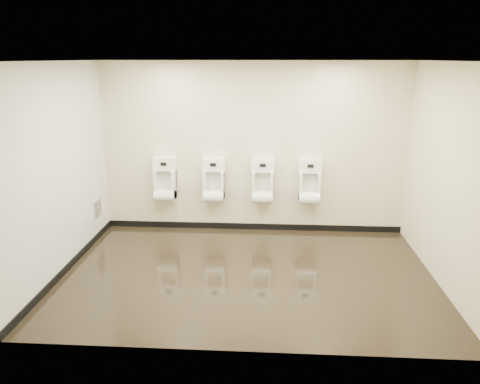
% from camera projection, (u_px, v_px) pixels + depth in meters
% --- Properties ---
extents(ground, '(5.00, 3.50, 0.00)m').
position_uv_depth(ground, '(247.00, 274.00, 6.37)').
color(ground, black).
rests_on(ground, ground).
extents(ceiling, '(5.00, 3.50, 0.00)m').
position_uv_depth(ceiling, '(248.00, 61.00, 5.60)').
color(ceiling, white).
extents(back_wall, '(5.00, 0.02, 2.80)m').
position_uv_depth(back_wall, '(253.00, 149.00, 7.66)').
color(back_wall, beige).
rests_on(back_wall, ground).
extents(front_wall, '(5.00, 0.02, 2.80)m').
position_uv_depth(front_wall, '(239.00, 220.00, 4.31)').
color(front_wall, beige).
rests_on(front_wall, ground).
extents(left_wall, '(0.02, 3.50, 2.80)m').
position_uv_depth(left_wall, '(58.00, 171.00, 6.14)').
color(left_wall, beige).
rests_on(left_wall, ground).
extents(right_wall, '(0.02, 3.50, 2.80)m').
position_uv_depth(right_wall, '(448.00, 177.00, 5.83)').
color(right_wall, beige).
rests_on(right_wall, ground).
extents(tile_overlay_left, '(0.01, 3.50, 2.80)m').
position_uv_depth(tile_overlay_left, '(58.00, 171.00, 6.14)').
color(tile_overlay_left, white).
rests_on(tile_overlay_left, ground).
extents(skirting_back, '(5.00, 0.02, 0.10)m').
position_uv_depth(skirting_back, '(252.00, 226.00, 8.02)').
color(skirting_back, black).
rests_on(skirting_back, ground).
extents(skirting_left, '(0.02, 3.50, 0.10)m').
position_uv_depth(skirting_left, '(69.00, 266.00, 6.51)').
color(skirting_left, black).
rests_on(skirting_left, ground).
extents(access_panel, '(0.04, 0.25, 0.25)m').
position_uv_depth(access_panel, '(98.00, 208.00, 7.54)').
color(access_panel, '#9E9EA3').
rests_on(access_panel, left_wall).
extents(urinal_0, '(0.39, 0.29, 0.72)m').
position_uv_depth(urinal_0, '(165.00, 183.00, 7.79)').
color(urinal_0, white).
rests_on(urinal_0, back_wall).
extents(urinal_1, '(0.39, 0.29, 0.72)m').
position_uv_depth(urinal_1, '(214.00, 183.00, 7.74)').
color(urinal_1, white).
rests_on(urinal_1, back_wall).
extents(urinal_2, '(0.39, 0.29, 0.72)m').
position_uv_depth(urinal_2, '(263.00, 184.00, 7.69)').
color(urinal_2, white).
rests_on(urinal_2, back_wall).
extents(urinal_3, '(0.39, 0.29, 0.72)m').
position_uv_depth(urinal_3, '(309.00, 185.00, 7.64)').
color(urinal_3, white).
rests_on(urinal_3, back_wall).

